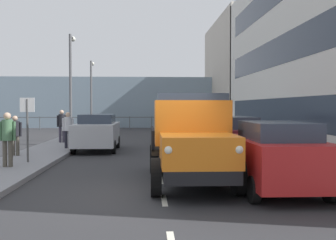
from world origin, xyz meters
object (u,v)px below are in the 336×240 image
at_px(truck_vintage_orange, 191,141).
at_px(car_white_kerbside_2, 208,130).
at_px(pedestrian_couple_b, 68,127).
at_px(pedestrian_strolling, 62,123).
at_px(car_maroon_kerbside_1, 231,139).
at_px(lamp_post_promenade, 71,76).
at_px(car_silver_oppositeside_0, 97,132).
at_px(car_red_kerbside_near, 275,156).
at_px(street_sign, 27,118).
at_px(pedestrian_by_lamp, 7,135).
at_px(lamp_post_far, 91,88).
at_px(pedestrian_couple_a, 15,132).

relative_size(truck_vintage_orange, car_white_kerbside_2, 1.23).
distance_m(pedestrian_couple_b, pedestrian_strolling, 3.27).
height_order(car_maroon_kerbside_1, lamp_post_promenade, lamp_post_promenade).
bearing_deg(car_silver_oppositeside_0, car_red_kerbside_near, 119.98).
bearing_deg(street_sign, pedestrian_strolling, -86.75).
bearing_deg(pedestrian_strolling, car_maroon_kerbside_1, 137.24).
distance_m(car_red_kerbside_near, street_sign, 8.70).
distance_m(car_white_kerbside_2, pedestrian_by_lamp, 10.62).
distance_m(truck_vintage_orange, pedestrian_couple_b, 9.66).
bearing_deg(pedestrian_by_lamp, street_sign, -104.95).
distance_m(car_white_kerbside_2, pedestrian_couple_b, 7.01).
bearing_deg(car_silver_oppositeside_0, pedestrian_couple_b, 10.97).
bearing_deg(truck_vintage_orange, pedestrian_strolling, -63.22).
distance_m(truck_vintage_orange, lamp_post_promenade, 15.48).
distance_m(car_maroon_kerbside_1, street_sign, 7.38).
bearing_deg(car_white_kerbside_2, pedestrian_by_lamp, 44.14).
distance_m(pedestrian_couple_b, street_sign, 4.70).
relative_size(pedestrian_strolling, lamp_post_far, 0.31).
bearing_deg(street_sign, car_white_kerbside_2, -139.45).
height_order(car_white_kerbside_2, street_sign, street_sign).
xyz_separation_m(pedestrian_couple_a, pedestrian_couple_b, (-1.54, -2.73, 0.06)).
bearing_deg(street_sign, car_maroon_kerbside_1, -175.28).
bearing_deg(car_maroon_kerbside_1, pedestrian_by_lamp, 12.87).
distance_m(pedestrian_strolling, lamp_post_promenade, 3.77).
relative_size(car_red_kerbside_near, lamp_post_promenade, 0.62).
distance_m(pedestrian_by_lamp, street_sign, 1.28).
height_order(truck_vintage_orange, pedestrian_by_lamp, truck_vintage_orange).
bearing_deg(car_silver_oppositeside_0, lamp_post_promenade, -67.94).
height_order(car_red_kerbside_near, pedestrian_strolling, pedestrian_strolling).
height_order(pedestrian_couple_b, pedestrian_strolling, pedestrian_strolling).
height_order(lamp_post_far, street_sign, lamp_post_far).
height_order(car_silver_oppositeside_0, street_sign, street_sign).
height_order(truck_vintage_orange, car_maroon_kerbside_1, truck_vintage_orange).
bearing_deg(car_white_kerbside_2, pedestrian_couple_a, 27.46).
bearing_deg(lamp_post_far, street_sign, 91.29).
height_order(truck_vintage_orange, pedestrian_couple_a, truck_vintage_orange).
bearing_deg(truck_vintage_orange, car_red_kerbside_near, 154.47).
height_order(car_silver_oppositeside_0, pedestrian_couple_b, pedestrian_couple_b).
bearing_deg(pedestrian_couple_a, lamp_post_promenade, -94.21).
distance_m(car_maroon_kerbside_1, lamp_post_far, 20.57).
height_order(truck_vintage_orange, pedestrian_couple_b, truck_vintage_orange).
xyz_separation_m(car_silver_oppositeside_0, lamp_post_promenade, (2.23, -5.50, 3.01)).
height_order(car_white_kerbside_2, pedestrian_couple_a, pedestrian_couple_a).
bearing_deg(truck_vintage_orange, car_maroon_kerbside_1, -114.47).
relative_size(truck_vintage_orange, lamp_post_promenade, 0.90).
xyz_separation_m(car_white_kerbside_2, car_silver_oppositeside_0, (5.50, 1.36, -0.00)).
xyz_separation_m(lamp_post_promenade, street_sign, (-0.42, 10.40, -2.22)).
relative_size(car_silver_oppositeside_0, lamp_post_far, 0.73).
distance_m(truck_vintage_orange, street_sign, 6.53).
relative_size(pedestrian_by_lamp, lamp_post_far, 0.31).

